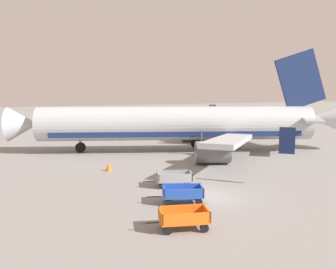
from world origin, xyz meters
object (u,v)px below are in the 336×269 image
at_px(baggage_cart_third_in_row, 174,178).
at_px(airplane, 185,124).
at_px(baggage_cart_second_in_row, 182,194).
at_px(baggage_cart_nearest, 184,218).
at_px(traffic_cone_near_plane, 109,167).

bearing_deg(baggage_cart_third_in_row, airplane, 64.94).
distance_m(baggage_cart_second_in_row, baggage_cart_third_in_row, 3.79).
height_order(airplane, baggage_cart_second_in_row, airplane).
relative_size(airplane, baggage_cart_nearest, 10.22).
xyz_separation_m(baggage_cart_nearest, baggage_cart_second_in_row, (1.50, 3.98, 0.00)).
bearing_deg(airplane, traffic_cone_near_plane, -146.09).
relative_size(baggage_cart_nearest, baggage_cart_third_in_row, 1.00).
bearing_deg(baggage_cart_second_in_row, baggage_cart_third_in_row, 77.63).
relative_size(baggage_cart_second_in_row, traffic_cone_near_plane, 4.96).
bearing_deg(traffic_cone_near_plane, baggage_cart_nearest, -84.60).
xyz_separation_m(airplane, baggage_cart_second_in_row, (-6.89, -16.69, -2.45)).
bearing_deg(baggage_cart_nearest, baggage_cart_second_in_row, 69.36).
relative_size(baggage_cart_second_in_row, baggage_cart_third_in_row, 1.00).
bearing_deg(traffic_cone_near_plane, baggage_cart_second_in_row, -74.42).
xyz_separation_m(airplane, traffic_cone_near_plane, (-9.72, -6.53, -2.69)).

